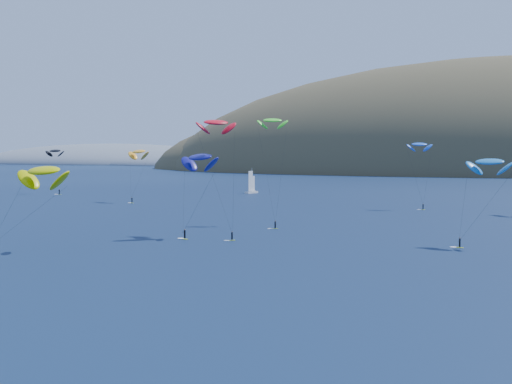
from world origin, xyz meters
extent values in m
plane|color=black|center=(0.00, 0.00, 0.00)|extent=(2800.00, 2800.00, 0.00)
ellipsoid|color=#3D3526|center=(20.00, 560.00, -12.60)|extent=(600.00, 300.00, 210.00)
ellipsoid|color=#3D3526|center=(-140.00, 590.00, -7.20)|extent=(340.00, 240.00, 120.00)
ellipsoid|color=slate|center=(-480.00, 760.00, -3.60)|extent=(400.00, 240.00, 60.00)
ellipsoid|color=slate|center=(-340.00, 720.00, -2.64)|extent=(240.00, 180.00, 44.00)
cube|color=silver|center=(-66.11, 213.87, 0.33)|extent=(3.39, 7.30, 0.85)
cylinder|color=silver|center=(-66.11, 214.34, 5.27)|extent=(0.13, 0.13, 9.88)
cube|color=#C8E819|center=(-83.55, 149.72, 0.04)|extent=(1.54, 0.92, 0.08)
cylinder|color=black|center=(-83.55, 149.72, 0.97)|extent=(0.35, 0.35, 1.59)
sphere|color=#8C6047|center=(-83.55, 149.72, 1.90)|extent=(0.27, 0.27, 0.27)
ellipsoid|color=#FFA823|center=(-84.44, 155.93, 17.03)|extent=(10.04, 7.14, 5.09)
ellipsoid|color=#C1C900|center=(-41.41, 49.08, 13.90)|extent=(11.88, 7.02, 6.23)
cube|color=#C8E819|center=(-13.92, 94.11, 0.04)|extent=(1.41, 0.90, 0.08)
cylinder|color=black|center=(-13.92, 94.11, 0.89)|extent=(0.32, 0.32, 1.46)
sphere|color=#8C6047|center=(-13.92, 94.11, 1.74)|extent=(0.24, 0.24, 0.24)
ellipsoid|color=#3FEA2A|center=(-18.31, 104.54, 24.55)|extent=(7.55, 5.62, 3.82)
cube|color=#C8E819|center=(9.90, 157.42, 0.04)|extent=(1.39, 0.82, 0.07)
cylinder|color=black|center=(9.90, 157.42, 0.88)|extent=(0.31, 0.31, 1.43)
sphere|color=#8C6047|center=(9.90, 157.42, 1.71)|extent=(0.24, 0.24, 0.24)
ellipsoid|color=blue|center=(8.23, 160.05, 19.25)|extent=(7.77, 5.51, 3.95)
cube|color=#C8E819|center=(27.23, 76.61, 0.04)|extent=(1.44, 0.69, 0.08)
cylinder|color=black|center=(27.23, 76.61, 0.91)|extent=(0.32, 0.32, 1.48)
sphere|color=#8C6047|center=(27.23, 76.61, 1.76)|extent=(0.25, 0.25, 0.25)
ellipsoid|color=blue|center=(31.87, 81.12, 15.40)|extent=(8.62, 5.35, 4.47)
cube|color=#C8E819|center=(-14.92, 71.65, 0.04)|extent=(1.25, 1.17, 0.07)
cylinder|color=black|center=(-14.92, 71.65, 0.87)|extent=(0.31, 0.31, 1.42)
sphere|color=#8C6047|center=(-14.92, 71.65, 1.69)|extent=(0.24, 0.24, 0.24)
ellipsoid|color=red|center=(-20.87, 77.51, 23.12)|extent=(8.39, 8.01, 4.42)
cube|color=#C8E819|center=(-24.35, 70.16, 0.04)|extent=(1.54, 0.97, 0.08)
cylinder|color=black|center=(-24.35, 70.16, 0.97)|extent=(0.35, 0.35, 1.59)
sphere|color=#8C6047|center=(-24.35, 70.16, 1.90)|extent=(0.27, 0.27, 0.27)
ellipsoid|color=navy|center=(-23.92, 76.44, 16.09)|extent=(10.61, 7.84, 5.37)
cube|color=#C8E819|center=(-134.01, 179.34, 0.04)|extent=(1.66, 0.65, 0.09)
cylinder|color=black|center=(-134.01, 179.34, 1.06)|extent=(0.38, 0.38, 1.73)
sphere|color=#8C6047|center=(-134.01, 179.34, 2.06)|extent=(0.29, 0.29, 0.29)
ellipsoid|color=black|center=(-139.49, 184.39, 17.23)|extent=(8.03, 4.42, 4.28)
camera|label=1|loc=(38.23, -54.75, 17.47)|focal=50.00mm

